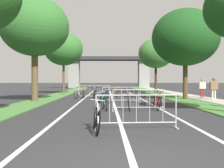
{
  "coord_description": "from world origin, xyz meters",
  "views": [
    {
      "loc": [
        -0.47,
        -4.21,
        1.49
      ],
      "look_at": [
        0.05,
        21.53,
        1.13
      ],
      "focal_mm": 42.82,
      "sensor_mm": 36.0,
      "label": 1
    }
  ],
  "objects_px": {
    "tree_left_pine_far": "(35,27)",
    "bicycle_yellow_8": "(84,94)",
    "bicycle_purple_1": "(129,103)",
    "crowd_barrier_nearest": "(136,112)",
    "pedestrian_pushing_bike": "(202,87)",
    "bicycle_orange_0": "(116,94)",
    "bicycle_teal_4": "(103,103)",
    "bicycle_black_5": "(107,97)",
    "tree_right_oak_near": "(156,53)",
    "tree_left_cypress_far": "(64,49)",
    "bicycle_white_3": "(97,119)",
    "bicycle_blue_7": "(95,94)",
    "bicycle_red_6": "(157,102)",
    "crowd_barrier_third": "(121,95)",
    "pedestrian_in_red_jacket": "(214,87)",
    "crowd_barrier_second": "(139,100)",
    "bicycle_silver_2": "(78,94)",
    "tree_right_oak_mid": "(185,38)",
    "crowd_barrier_fourth": "(95,92)"
  },
  "relations": [
    {
      "from": "tree_left_pine_far",
      "to": "bicycle_yellow_8",
      "type": "relative_size",
      "value": 4.37
    },
    {
      "from": "tree_left_pine_far",
      "to": "bicycle_purple_1",
      "type": "height_order",
      "value": "tree_left_pine_far"
    },
    {
      "from": "crowd_barrier_nearest",
      "to": "pedestrian_pushing_bike",
      "type": "bearing_deg",
      "value": 62.85
    },
    {
      "from": "bicycle_orange_0",
      "to": "bicycle_teal_4",
      "type": "distance_m",
      "value": 9.33
    },
    {
      "from": "bicycle_black_5",
      "to": "bicycle_yellow_8",
      "type": "xyz_separation_m",
      "value": [
        -1.97,
        5.57,
        -0.04
      ]
    },
    {
      "from": "tree_right_oak_near",
      "to": "tree_left_cypress_far",
      "type": "bearing_deg",
      "value": -174.92
    },
    {
      "from": "bicycle_white_3",
      "to": "bicycle_blue_7",
      "type": "relative_size",
      "value": 1.02
    },
    {
      "from": "bicycle_white_3",
      "to": "tree_right_oak_near",
      "type": "bearing_deg",
      "value": 68.79
    },
    {
      "from": "bicycle_red_6",
      "to": "bicycle_yellow_8",
      "type": "distance_m",
      "value": 10.24
    },
    {
      "from": "crowd_barrier_nearest",
      "to": "crowd_barrier_third",
      "type": "distance_m",
      "value": 9.33
    },
    {
      "from": "bicycle_purple_1",
      "to": "bicycle_red_6",
      "type": "distance_m",
      "value": 1.46
    },
    {
      "from": "bicycle_orange_0",
      "to": "crowd_barrier_nearest",
      "type": "bearing_deg",
      "value": 98.05
    },
    {
      "from": "bicycle_purple_1",
      "to": "pedestrian_in_red_jacket",
      "type": "distance_m",
      "value": 9.05
    },
    {
      "from": "crowd_barrier_second",
      "to": "bicycle_teal_4",
      "type": "height_order",
      "value": "crowd_barrier_second"
    },
    {
      "from": "tree_left_pine_far",
      "to": "bicycle_orange_0",
      "type": "height_order",
      "value": "tree_left_pine_far"
    },
    {
      "from": "bicycle_orange_0",
      "to": "bicycle_white_3",
      "type": "bearing_deg",
      "value": 93.44
    },
    {
      "from": "crowd_barrier_nearest",
      "to": "bicycle_black_5",
      "type": "height_order",
      "value": "crowd_barrier_nearest"
    },
    {
      "from": "crowd_barrier_second",
      "to": "bicycle_black_5",
      "type": "distance_m",
      "value": 4.48
    },
    {
      "from": "crowd_barrier_second",
      "to": "bicycle_orange_0",
      "type": "bearing_deg",
      "value": 94.22
    },
    {
      "from": "tree_right_oak_near",
      "to": "bicycle_yellow_8",
      "type": "relative_size",
      "value": 3.76
    },
    {
      "from": "bicycle_teal_4",
      "to": "bicycle_blue_7",
      "type": "relative_size",
      "value": 0.99
    },
    {
      "from": "bicycle_silver_2",
      "to": "crowd_barrier_nearest",
      "type": "bearing_deg",
      "value": 114.53
    },
    {
      "from": "tree_right_oak_near",
      "to": "bicycle_silver_2",
      "type": "distance_m",
      "value": 12.44
    },
    {
      "from": "crowd_barrier_second",
      "to": "pedestrian_pushing_bike",
      "type": "height_order",
      "value": "pedestrian_pushing_bike"
    },
    {
      "from": "bicycle_red_6",
      "to": "bicycle_white_3",
      "type": "bearing_deg",
      "value": 64.82
    },
    {
      "from": "tree_right_oak_mid",
      "to": "crowd_barrier_second",
      "type": "xyz_separation_m",
      "value": [
        -4.53,
        -7.63,
        -4.27
      ]
    },
    {
      "from": "tree_left_pine_far",
      "to": "bicycle_red_6",
      "type": "height_order",
      "value": "tree_left_pine_far"
    },
    {
      "from": "pedestrian_in_red_jacket",
      "to": "bicycle_white_3",
      "type": "bearing_deg",
      "value": 71.31
    },
    {
      "from": "tree_left_cypress_far",
      "to": "bicycle_black_5",
      "type": "height_order",
      "value": "tree_left_cypress_far"
    },
    {
      "from": "bicycle_black_5",
      "to": "bicycle_yellow_8",
      "type": "height_order",
      "value": "bicycle_black_5"
    },
    {
      "from": "crowd_barrier_fourth",
      "to": "bicycle_red_6",
      "type": "bearing_deg",
      "value": -68.0
    },
    {
      "from": "bicycle_purple_1",
      "to": "pedestrian_pushing_bike",
      "type": "height_order",
      "value": "pedestrian_pushing_bike"
    },
    {
      "from": "bicycle_red_6",
      "to": "tree_right_oak_mid",
      "type": "bearing_deg",
      "value": -115.64
    },
    {
      "from": "crowd_barrier_nearest",
      "to": "bicycle_yellow_8",
      "type": "xyz_separation_m",
      "value": [
        -2.86,
        14.45,
        -0.18
      ]
    },
    {
      "from": "bicycle_silver_2",
      "to": "bicycle_yellow_8",
      "type": "bearing_deg",
      "value": -106.18
    },
    {
      "from": "tree_left_cypress_far",
      "to": "bicycle_red_6",
      "type": "distance_m",
      "value": 18.22
    },
    {
      "from": "tree_right_oak_near",
      "to": "bicycle_silver_2",
      "type": "relative_size",
      "value": 3.64
    },
    {
      "from": "crowd_barrier_second",
      "to": "tree_left_pine_far",
      "type": "bearing_deg",
      "value": 137.92
    },
    {
      "from": "tree_left_cypress_far",
      "to": "bicycle_yellow_8",
      "type": "relative_size",
      "value": 4.04
    },
    {
      "from": "tree_left_pine_far",
      "to": "tree_right_oak_near",
      "type": "distance_m",
      "value": 15.79
    },
    {
      "from": "bicycle_silver_2",
      "to": "bicycle_blue_7",
      "type": "distance_m",
      "value": 1.4
    },
    {
      "from": "bicycle_silver_2",
      "to": "bicycle_teal_4",
      "type": "height_order",
      "value": "bicycle_silver_2"
    },
    {
      "from": "tree_left_pine_far",
      "to": "bicycle_silver_2",
      "type": "relative_size",
      "value": 4.24
    },
    {
      "from": "bicycle_black_5",
      "to": "crowd_barrier_second",
      "type": "bearing_deg",
      "value": 97.49
    },
    {
      "from": "tree_left_cypress_far",
      "to": "crowd_barrier_second",
      "type": "xyz_separation_m",
      "value": [
        6.29,
        -16.65,
        -4.4
      ]
    },
    {
      "from": "tree_left_cypress_far",
      "to": "tree_right_oak_near",
      "type": "relative_size",
      "value": 1.07
    },
    {
      "from": "tree_left_cypress_far",
      "to": "bicycle_teal_4",
      "type": "height_order",
      "value": "tree_left_cypress_far"
    },
    {
      "from": "crowd_barrier_fourth",
      "to": "bicycle_red_6",
      "type": "relative_size",
      "value": 1.45
    },
    {
      "from": "tree_right_oak_near",
      "to": "bicycle_black_5",
      "type": "distance_m",
      "value": 15.08
    },
    {
      "from": "bicycle_orange_0",
      "to": "bicycle_silver_2",
      "type": "height_order",
      "value": "bicycle_silver_2"
    }
  ]
}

